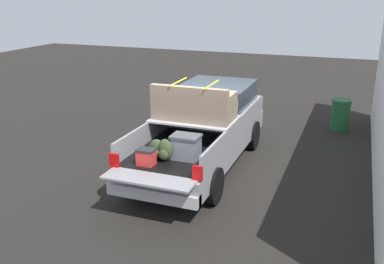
% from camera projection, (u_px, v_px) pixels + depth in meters
% --- Properties ---
extents(ground_plane, '(40.00, 40.00, 0.00)m').
position_uv_depth(ground_plane, '(200.00, 166.00, 10.98)').
color(ground_plane, black).
extents(pickup_truck, '(6.05, 2.06, 2.23)m').
position_uv_depth(pickup_truck, '(206.00, 126.00, 10.99)').
color(pickup_truck, gray).
rests_on(pickup_truck, ground_plane).
extents(trash_can, '(0.60, 0.60, 0.98)m').
position_uv_depth(trash_can, '(340.00, 115.00, 13.68)').
color(trash_can, '#1E592D').
rests_on(trash_can, ground_plane).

